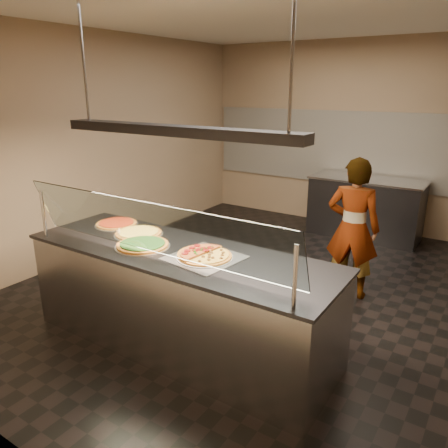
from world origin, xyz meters
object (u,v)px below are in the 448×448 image
Objects in this scene: half_pizza_sausage at (216,258)px; prep_table at (365,207)px; sneeze_guard at (149,228)px; pizza_spinach at (143,245)px; worker at (353,229)px; perforated_tray at (205,257)px; pizza_tomato at (117,223)px; pizza_cheese at (139,233)px; heat_lamp_housing at (174,131)px; half_pizza_pepperoni at (194,251)px; serving_counter at (180,298)px; pizza_spatula at (123,233)px.

half_pizza_sausage is 4.04m from prep_table.
sneeze_guard reaches higher than pizza_spinach.
worker is (0.45, -2.14, 0.32)m from prep_table.
worker reaches higher than perforated_tray.
perforated_tray is 0.62m from pizza_spinach.
pizza_tomato is at bearing -111.52° from prep_table.
pizza_spinach is 0.35m from pizza_cheese.
worker is (0.95, 2.20, -0.44)m from sneeze_guard.
heat_lamp_housing is (-0.41, 0.01, 0.99)m from half_pizza_sausage.
heat_lamp_housing reaches higher than pizza_cheese.
half_pizza_pepperoni is 1.00m from heat_lamp_housing.
half_pizza_pepperoni is at bearing -94.46° from prep_table.
perforated_tray is at bearing -2.86° from serving_counter.
perforated_tray is (0.30, -0.01, 0.47)m from serving_counter.
serving_counter is at bearing -90.45° from heat_lamp_housing.
pizza_cheese reaches higher than serving_counter.
worker is (0.55, 1.87, -0.17)m from half_pizza_sausage.
perforated_tray is 0.98m from pizza_spatula.
heat_lamp_housing is at bearing 177.14° from perforated_tray.
pizza_cheese is at bearing -13.45° from pizza_tomato.
pizza_spinach is (-0.32, -0.10, 0.48)m from serving_counter.
half_pizza_sausage is (0.41, -0.01, 0.49)m from serving_counter.
sneeze_guard reaches higher than half_pizza_sausage.
pizza_spinach is 0.21× the size of heat_lamp_housing.
half_pizza_sausage reaches higher than pizza_cheese.
half_pizza_pepperoni is at bearing 60.21° from sneeze_guard.
serving_counter is at bearing 175.79° from half_pizza_pepperoni.
sneeze_guard is at bearing -27.95° from pizza_spatula.
pizza_spatula is 4.18m from prep_table.
half_pizza_sausage reaches higher than pizza_spinach.
pizza_spinach is at bearing -172.47° from perforated_tray.
pizza_spinach is (-0.62, -0.08, 0.01)m from perforated_tray.
half_pizza_pepperoni reaches higher than prep_table.
prep_table is 4.29m from heat_lamp_housing.
half_pizza_pepperoni is at bearing -10.45° from pizza_cheese.
sneeze_guard is at bearing -38.88° from pizza_cheese.
prep_table is at bearing 78.63° from pizza_spinach.
worker reaches higher than prep_table.
pizza_tomato is (-0.99, 0.22, 0.48)m from serving_counter.
pizza_tomato is (-0.99, 0.57, -0.28)m from sneeze_guard.
pizza_spatula is at bearing -106.51° from prep_table.
prep_table is at bearing -85.22° from worker.
half_pizza_sausage is 1.96m from worker.
sneeze_guard is 4.43m from prep_table.
pizza_tomato is 0.27× the size of worker.
heat_lamp_housing is at bearing -12.83° from pizza_tomato.
pizza_spatula is at bearing 178.58° from heat_lamp_housing.
serving_counter is 1.83× the size of worker.
serving_counter is 6.68× the size of pizza_tomato.
pizza_tomato is at bearing 154.19° from pizza_spinach.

